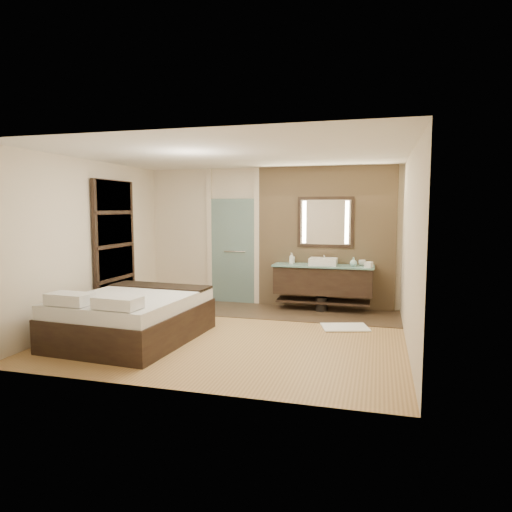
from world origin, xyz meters
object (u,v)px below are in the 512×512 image
(mirror_unit, at_px, (325,222))
(waste_bin, at_px, (321,304))
(bed, at_px, (132,317))
(vanity, at_px, (323,280))

(mirror_unit, bearing_deg, waste_bin, -93.51)
(bed, distance_m, waste_bin, 3.53)
(vanity, relative_size, mirror_unit, 1.75)
(waste_bin, bearing_deg, mirror_unit, 86.49)
(mirror_unit, xyz_separation_m, bed, (-2.46, -2.85, -1.31))
(vanity, distance_m, bed, 3.59)
(mirror_unit, relative_size, waste_bin, 3.91)
(bed, xyz_separation_m, waste_bin, (2.44, 2.54, -0.20))
(mirror_unit, bearing_deg, bed, -130.79)
(vanity, xyz_separation_m, mirror_unit, (0.00, 0.24, 1.07))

